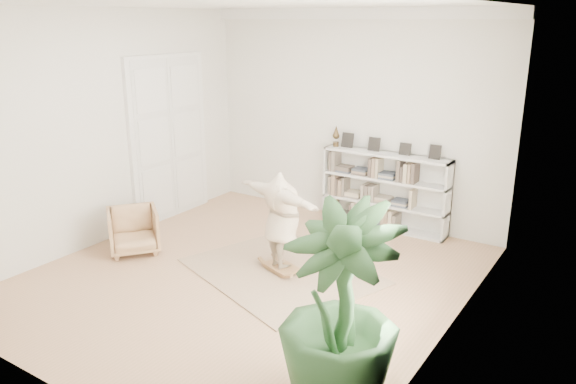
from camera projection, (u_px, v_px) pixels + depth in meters
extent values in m
plane|color=#A98157|center=(249.00, 276.00, 7.80)|extent=(6.00, 6.00, 0.00)
plane|color=silver|center=(352.00, 117.00, 9.66)|extent=(5.50, 0.00, 5.50)
plane|color=silver|center=(37.00, 215.00, 4.87)|extent=(5.50, 0.00, 5.50)
plane|color=silver|center=(105.00, 128.00, 8.71)|extent=(0.00, 6.00, 6.00)
plane|color=silver|center=(457.00, 183.00, 5.82)|extent=(0.00, 6.00, 6.00)
plane|color=white|center=(243.00, 4.00, 6.73)|extent=(6.00, 6.00, 0.00)
cube|color=white|center=(354.00, 13.00, 9.11)|extent=(5.50, 0.12, 0.18)
cube|color=white|center=(169.00, 139.00, 9.84)|extent=(0.08, 1.78, 2.92)
cube|color=silver|center=(153.00, 144.00, 9.51)|extent=(0.06, 0.78, 2.80)
cube|color=silver|center=(186.00, 136.00, 10.15)|extent=(0.06, 0.78, 2.80)
cube|color=silver|center=(328.00, 181.00, 10.02)|extent=(0.04, 0.35, 1.30)
cube|color=silver|center=(447.00, 202.00, 8.89)|extent=(0.04, 0.35, 1.30)
cube|color=silver|center=(388.00, 189.00, 9.58)|extent=(2.20, 0.04, 1.30)
cube|color=silver|center=(383.00, 226.00, 9.64)|extent=(2.20, 0.35, 0.04)
cube|color=silver|center=(384.00, 203.00, 9.52)|extent=(2.20, 0.35, 0.04)
cube|color=silver|center=(385.00, 179.00, 9.39)|extent=(2.20, 0.35, 0.04)
cube|color=silver|center=(386.00, 155.00, 9.27)|extent=(2.20, 0.35, 0.04)
cube|color=black|center=(348.00, 140.00, 9.66)|extent=(0.18, 0.07, 0.24)
cube|color=black|center=(374.00, 144.00, 9.40)|extent=(0.18, 0.07, 0.24)
cube|color=black|center=(405.00, 148.00, 9.11)|extent=(0.18, 0.07, 0.24)
cube|color=black|center=(435.00, 152.00, 8.85)|extent=(0.18, 0.07, 0.24)
imported|color=tan|center=(133.00, 230.00, 8.55)|extent=(1.03, 1.03, 0.68)
cube|color=tan|center=(282.00, 271.00, 7.93)|extent=(3.03, 2.72, 0.02)
cube|color=brown|center=(282.00, 267.00, 7.91)|extent=(0.61, 0.48, 0.03)
cube|color=brown|center=(282.00, 269.00, 7.92)|extent=(0.36, 0.17, 0.04)
cube|color=brown|center=(282.00, 269.00, 7.92)|extent=(0.36, 0.17, 0.04)
cube|color=brown|center=(282.00, 267.00, 7.91)|extent=(0.22, 0.12, 0.11)
cube|color=brown|center=(282.00, 267.00, 7.91)|extent=(0.22, 0.12, 0.11)
imported|color=#C9B397|center=(281.00, 217.00, 7.69)|extent=(1.74, 1.00, 1.37)
imported|color=#254A25|center=(340.00, 310.00, 4.95)|extent=(1.20, 1.20, 1.94)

